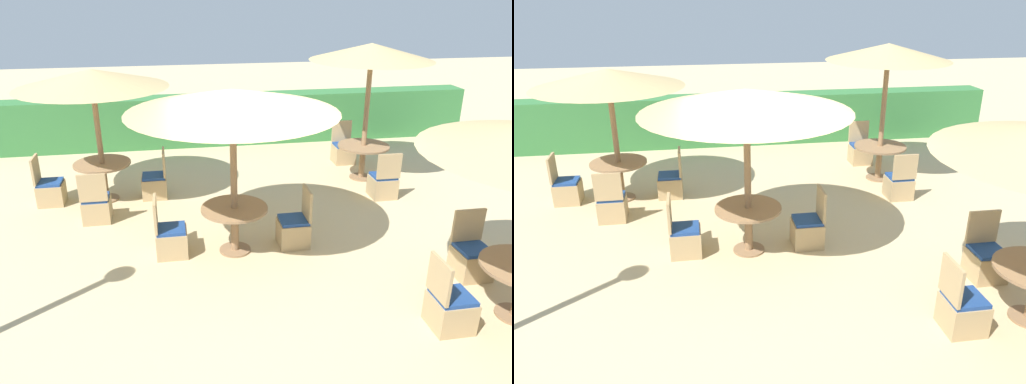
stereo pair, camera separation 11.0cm
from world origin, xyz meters
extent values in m
plane|color=#D1BA8C|center=(0.00, 0.00, 0.00)|extent=(40.00, 40.00, 0.00)
cube|color=#387A3D|center=(0.00, 6.17, 0.62)|extent=(13.00, 0.70, 1.24)
cylinder|color=#93704C|center=(-0.35, 0.47, 1.20)|extent=(0.10, 0.10, 2.41)
cone|color=tan|center=(-0.35, 0.47, 2.33)|extent=(2.98, 2.98, 0.32)
cylinder|color=#93704C|center=(-0.35, 0.47, 0.01)|extent=(0.48, 0.48, 0.03)
cylinder|color=#93704C|center=(-0.35, 0.47, 0.35)|extent=(0.12, 0.12, 0.69)
cylinder|color=#93704C|center=(-0.35, 0.47, 0.71)|extent=(1.00, 1.00, 0.04)
cube|color=tan|center=(-1.30, 0.53, 0.20)|extent=(0.46, 0.46, 0.40)
cube|color=navy|center=(-1.30, 0.53, 0.43)|extent=(0.42, 0.42, 0.05)
cube|color=tan|center=(-1.51, 0.53, 0.69)|extent=(0.04, 0.46, 0.48)
cube|color=tan|center=(0.57, 0.52, 0.20)|extent=(0.46, 0.46, 0.40)
cube|color=navy|center=(0.57, 0.52, 0.43)|extent=(0.42, 0.42, 0.05)
cube|color=tan|center=(0.78, 0.52, 0.69)|extent=(0.04, 0.46, 0.48)
cylinder|color=#93704C|center=(2.70, 3.13, 1.34)|extent=(0.10, 0.10, 2.68)
cone|color=tan|center=(2.70, 3.13, 2.60)|extent=(2.41, 2.41, 0.32)
cylinder|color=#93704C|center=(2.70, 3.13, 0.01)|extent=(0.48, 0.48, 0.03)
cylinder|color=#93704C|center=(2.70, 3.13, 0.34)|extent=(0.12, 0.12, 0.68)
cylinder|color=#93704C|center=(2.70, 3.13, 0.70)|extent=(1.06, 1.06, 0.04)
cube|color=tan|center=(2.72, 2.10, 0.20)|extent=(0.46, 0.46, 0.40)
cube|color=navy|center=(2.72, 2.10, 0.43)|extent=(0.42, 0.42, 0.05)
cube|color=tan|center=(2.72, 1.89, 0.69)|extent=(0.46, 0.04, 0.48)
cube|color=tan|center=(2.64, 4.14, 0.20)|extent=(0.46, 0.46, 0.40)
cube|color=navy|center=(2.64, 4.14, 0.43)|extent=(0.42, 0.42, 0.05)
cube|color=tan|center=(2.64, 4.35, 0.69)|extent=(0.46, 0.04, 0.48)
cylinder|color=#93704C|center=(-2.51, 2.86, 1.18)|extent=(0.10, 0.10, 2.37)
cone|color=tan|center=(-2.51, 2.86, 2.29)|extent=(2.66, 2.66, 0.32)
cylinder|color=#93704C|center=(-2.51, 2.86, 0.01)|extent=(0.48, 0.48, 0.03)
cylinder|color=#93704C|center=(-2.51, 2.86, 0.35)|extent=(0.12, 0.12, 0.70)
cylinder|color=#93704C|center=(-2.51, 2.86, 0.72)|extent=(1.04, 1.04, 0.04)
cube|color=tan|center=(-3.47, 2.83, 0.20)|extent=(0.46, 0.46, 0.40)
cube|color=navy|center=(-3.47, 2.83, 0.43)|extent=(0.42, 0.42, 0.05)
cube|color=tan|center=(-3.68, 2.83, 0.69)|extent=(0.04, 0.46, 0.48)
cube|color=tan|center=(-2.55, 1.94, 0.20)|extent=(0.46, 0.46, 0.40)
cube|color=navy|center=(-2.55, 1.94, 0.43)|extent=(0.42, 0.42, 0.05)
cube|color=tan|center=(-2.55, 1.73, 0.69)|extent=(0.46, 0.04, 0.48)
cube|color=tan|center=(-1.59, 2.84, 0.20)|extent=(0.46, 0.46, 0.40)
cube|color=navy|center=(-1.59, 2.84, 0.43)|extent=(0.42, 0.42, 0.05)
cube|color=tan|center=(-1.38, 2.84, 0.69)|extent=(0.04, 0.46, 0.48)
cube|color=tan|center=(1.92, -1.80, 0.20)|extent=(0.46, 0.46, 0.40)
cube|color=navy|center=(1.92, -1.80, 0.43)|extent=(0.42, 0.42, 0.05)
cube|color=tan|center=(1.71, -1.80, 0.69)|extent=(0.04, 0.46, 0.48)
cube|color=tan|center=(2.80, -0.80, 0.20)|extent=(0.46, 0.46, 0.40)
cube|color=navy|center=(2.80, -0.80, 0.43)|extent=(0.42, 0.42, 0.05)
cube|color=tan|center=(2.80, -0.59, 0.69)|extent=(0.46, 0.04, 0.48)
camera|label=1|loc=(-1.18, -6.23, 3.79)|focal=35.00mm
camera|label=2|loc=(-1.07, -6.25, 3.79)|focal=35.00mm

